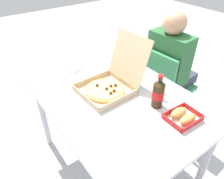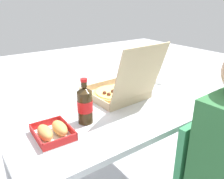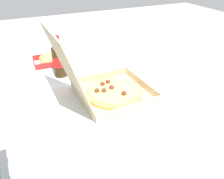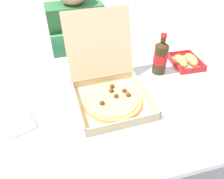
{
  "view_description": "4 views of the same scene",
  "coord_description": "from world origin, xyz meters",
  "px_view_note": "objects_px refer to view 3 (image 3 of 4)",
  "views": [
    {
      "loc": [
        0.9,
        -0.69,
        1.59
      ],
      "look_at": [
        -0.05,
        0.0,
        0.76
      ],
      "focal_mm": 34.1,
      "sensor_mm": 36.0,
      "label": 1
    },
    {
      "loc": [
        0.7,
        1.02,
        1.3
      ],
      "look_at": [
        -0.04,
        -0.01,
        0.79
      ],
      "focal_mm": 36.74,
      "sensor_mm": 36.0,
      "label": 2
    },
    {
      "loc": [
        -0.86,
        0.33,
        1.3
      ],
      "look_at": [
        -0.08,
        -0.02,
        0.78
      ],
      "focal_mm": 34.81,
      "sensor_mm": 36.0,
      "label": 3
    },
    {
      "loc": [
        -0.27,
        -0.75,
        1.42
      ],
      "look_at": [
        -0.07,
        0.0,
        0.78
      ],
      "focal_mm": 35.05,
      "sensor_mm": 36.0,
      "label": 4
    }
  ],
  "objects_px": {
    "pizza_box_open": "(106,88)",
    "cola_bottle": "(59,60)",
    "bread_side_box": "(50,60)",
    "paper_menu": "(87,164)",
    "napkin_pile": "(173,151)"
  },
  "relations": [
    {
      "from": "pizza_box_open",
      "to": "cola_bottle",
      "type": "distance_m",
      "value": 0.34
    },
    {
      "from": "pizza_box_open",
      "to": "paper_menu",
      "type": "relative_size",
      "value": 2.08
    },
    {
      "from": "bread_side_box",
      "to": "paper_menu",
      "type": "bearing_deg",
      "value": 177.33
    },
    {
      "from": "bread_side_box",
      "to": "cola_bottle",
      "type": "relative_size",
      "value": 0.87
    },
    {
      "from": "cola_bottle",
      "to": "paper_menu",
      "type": "distance_m",
      "value": 0.65
    },
    {
      "from": "paper_menu",
      "to": "bread_side_box",
      "type": "bearing_deg",
      "value": -18.41
    },
    {
      "from": "bread_side_box",
      "to": "cola_bottle",
      "type": "height_order",
      "value": "cola_bottle"
    },
    {
      "from": "pizza_box_open",
      "to": "cola_bottle",
      "type": "height_order",
      "value": "pizza_box_open"
    },
    {
      "from": "bread_side_box",
      "to": "pizza_box_open",
      "type": "bearing_deg",
      "value": -161.04
    },
    {
      "from": "paper_menu",
      "to": "cola_bottle",
      "type": "bearing_deg",
      "value": -21.58
    },
    {
      "from": "pizza_box_open",
      "to": "bread_side_box",
      "type": "bearing_deg",
      "value": 18.96
    },
    {
      "from": "cola_bottle",
      "to": "napkin_pile",
      "type": "relative_size",
      "value": 2.04
    },
    {
      "from": "pizza_box_open",
      "to": "cola_bottle",
      "type": "bearing_deg",
      "value": 24.42
    },
    {
      "from": "cola_bottle",
      "to": "paper_menu",
      "type": "height_order",
      "value": "cola_bottle"
    },
    {
      "from": "pizza_box_open",
      "to": "paper_menu",
      "type": "height_order",
      "value": "pizza_box_open"
    }
  ]
}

